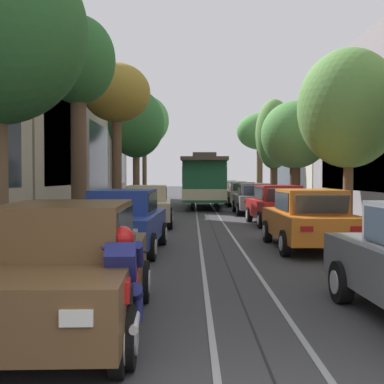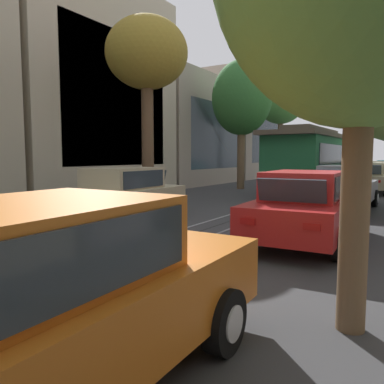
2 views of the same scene
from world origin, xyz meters
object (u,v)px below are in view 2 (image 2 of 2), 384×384
(parked_car_orange_second_right, at_px, (42,303))
(parked_car_beige_fifth_right, at_px, (369,178))
(parked_car_beige_mid_left, at_px, (121,195))
(parked_car_grey_fourth_right, at_px, (344,187))
(parked_car_red_mid_right, at_px, (305,207))
(parked_car_beige_sixth_right, at_px, (383,173))
(street_tree_kerb_left_fourth, at_px, (242,98))
(cable_car_trolley, at_px, (311,161))
(street_tree_kerb_left_far, at_px, (281,98))
(street_tree_kerb_left_mid, at_px, (147,56))

(parked_car_orange_second_right, distance_m, parked_car_beige_fifth_right, 19.60)
(parked_car_beige_mid_left, relative_size, parked_car_orange_second_right, 1.01)
(parked_car_grey_fourth_right, bearing_deg, parked_car_red_mid_right, -88.26)
(parked_car_beige_mid_left, distance_m, parked_car_beige_sixth_right, 20.56)
(parked_car_grey_fourth_right, bearing_deg, street_tree_kerb_left_fourth, 138.46)
(parked_car_beige_mid_left, distance_m, parked_car_red_mid_right, 5.12)
(parked_car_red_mid_right, height_order, street_tree_kerb_left_fourth, street_tree_kerb_left_fourth)
(parked_car_orange_second_right, distance_m, cable_car_trolley, 17.66)
(parked_car_orange_second_right, xyz_separation_m, street_tree_kerb_left_far, (-6.81, 26.07, 5.45))
(parked_car_orange_second_right, distance_m, street_tree_kerb_left_mid, 12.62)
(parked_car_orange_second_right, distance_m, parked_car_beige_sixth_right, 26.17)
(parked_car_red_mid_right, xyz_separation_m, parked_car_beige_fifth_right, (-0.14, 13.02, 0.00))
(parked_car_red_mid_right, distance_m, parked_car_beige_sixth_right, 19.59)
(street_tree_kerb_left_mid, xyz_separation_m, cable_car_trolley, (4.21, 7.82, -3.95))
(parked_car_red_mid_right, height_order, street_tree_kerb_left_mid, street_tree_kerb_left_mid)
(parked_car_beige_mid_left, bearing_deg, street_tree_kerb_left_fourth, 98.25)
(street_tree_kerb_left_far, bearing_deg, parked_car_beige_sixth_right, 0.82)
(street_tree_kerb_left_fourth, xyz_separation_m, cable_car_trolley, (4.29, -1.04, -3.55))
(parked_car_orange_second_right, relative_size, cable_car_trolley, 0.48)
(parked_car_beige_fifth_right, bearing_deg, parked_car_beige_sixth_right, 88.69)
(street_tree_kerb_left_mid, relative_size, street_tree_kerb_left_far, 0.86)
(parked_car_beige_fifth_right, relative_size, street_tree_kerb_left_far, 0.53)
(parked_car_red_mid_right, bearing_deg, parked_car_beige_fifth_right, 90.62)
(parked_car_grey_fourth_right, relative_size, street_tree_kerb_left_far, 0.53)
(street_tree_kerb_left_fourth, bearing_deg, parked_car_grey_fourth_right, -41.54)
(street_tree_kerb_left_far, bearing_deg, street_tree_kerb_left_fourth, -88.59)
(parked_car_grey_fourth_right, distance_m, parked_car_beige_fifth_right, 7.01)
(parked_car_red_mid_right, height_order, cable_car_trolley, cable_car_trolley)
(parked_car_orange_second_right, height_order, street_tree_kerb_left_far, street_tree_kerb_left_far)
(parked_car_grey_fourth_right, bearing_deg, street_tree_kerb_left_far, 117.06)
(parked_car_red_mid_right, distance_m, parked_car_beige_fifth_right, 13.02)
(parked_car_beige_mid_left, bearing_deg, street_tree_kerb_left_far, 95.66)
(parked_car_beige_sixth_right, bearing_deg, street_tree_kerb_left_far, -179.18)
(street_tree_kerb_left_mid, height_order, street_tree_kerb_left_fourth, street_tree_kerb_left_fourth)
(street_tree_kerb_left_mid, bearing_deg, cable_car_trolley, 61.73)
(parked_car_beige_fifth_right, height_order, street_tree_kerb_left_fourth, street_tree_kerb_left_fourth)
(parked_car_beige_sixth_right, bearing_deg, street_tree_kerb_left_mid, -112.41)
(parked_car_beige_mid_left, bearing_deg, parked_car_beige_fifth_right, 69.59)
(parked_car_beige_sixth_right, height_order, street_tree_kerb_left_far, street_tree_kerb_left_far)
(cable_car_trolley, bearing_deg, street_tree_kerb_left_fourth, 166.38)
(parked_car_orange_second_right, xyz_separation_m, street_tree_kerb_left_fourth, (-6.63, 18.52, 4.42))
(parked_car_orange_second_right, distance_m, street_tree_kerb_left_fourth, 20.16)
(parked_car_beige_sixth_right, bearing_deg, parked_car_beige_fifth_right, -91.31)
(street_tree_kerb_left_mid, bearing_deg, parked_car_beige_sixth_right, 67.59)
(street_tree_kerb_left_far, bearing_deg, cable_car_trolley, -62.46)
(parked_car_beige_sixth_right, distance_m, street_tree_kerb_left_far, 8.93)
(parked_car_beige_mid_left, distance_m, parked_car_beige_fifth_right, 14.24)
(parked_car_beige_mid_left, height_order, cable_car_trolley, cable_car_trolley)
(parked_car_grey_fourth_right, bearing_deg, parked_car_beige_mid_left, -127.87)
(parked_car_beige_mid_left, height_order, street_tree_kerb_left_mid, street_tree_kerb_left_mid)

